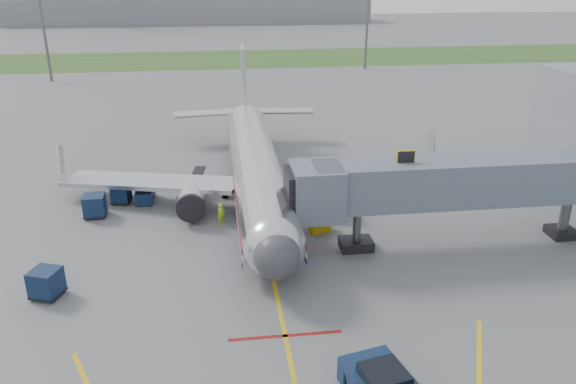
{
  "coord_description": "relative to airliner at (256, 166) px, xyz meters",
  "views": [
    {
      "loc": [
        -3.01,
        -28.11,
        17.95
      ],
      "look_at": [
        1.72,
        7.99,
        3.2
      ],
      "focal_mm": 35.0,
      "sensor_mm": 36.0,
      "label": 1
    }
  ],
  "objects": [
    {
      "name": "ground",
      "position": [
        -0.0,
        -15.25,
        -2.65
      ],
      "size": [
        400.0,
        400.0,
        0.0
      ],
      "primitive_type": "plane",
      "color": "#565659",
      "rests_on": "ground"
    },
    {
      "name": "grass_strip",
      "position": [
        -0.0,
        74.75,
        -2.64
      ],
      "size": [
        300.0,
        25.0,
        0.01
      ],
      "primitive_type": "cube",
      "color": "#2D4C1E",
      "rests_on": "ground"
    },
    {
      "name": "apron_markings",
      "position": [
        -0.0,
        -22.65,
        -2.64
      ],
      "size": [
        21.52,
        50.0,
        0.01
      ],
      "color": "gold",
      "rests_on": "ground"
    },
    {
      "name": "airliner",
      "position": [
        0.0,
        0.0,
        0.0
      ],
      "size": [
        32.1,
        35.67,
        10.25
      ],
      "color": "silver",
      "rests_on": "ground"
    },
    {
      "name": "jet_bridge",
      "position": [
        12.86,
        -10.25,
        1.82
      ],
      "size": [
        25.3,
        4.0,
        6.9
      ],
      "color": "slate",
      "rests_on": "ground"
    },
    {
      "name": "light_mast_left",
      "position": [
        -30.0,
        54.75,
        8.13
      ],
      "size": [
        2.0,
        0.44,
        20.4
      ],
      "color": "#595B60",
      "rests_on": "ground"
    },
    {
      "name": "light_mast_right",
      "position": [
        25.0,
        59.75,
        8.13
      ],
      "size": [
        2.0,
        0.44,
        20.4
      ],
      "color": "#595B60",
      "rests_on": "ground"
    },
    {
      "name": "distant_terminal",
      "position": [
        -10.0,
        154.75,
        1.35
      ],
      "size": [
        120.0,
        14.0,
        8.0
      ],
      "primitive_type": "cube",
      "color": "slate",
      "rests_on": "ground"
    },
    {
      "name": "baggage_tug",
      "position": [
        -9.1,
        0.19,
        -1.85
      ],
      "size": [
        1.4,
        2.6,
        1.8
      ],
      "color": "#0B1932",
      "rests_on": "ground"
    },
    {
      "name": "baggage_cart_a",
      "position": [
        -13.26,
        -13.69,
        -1.77
      ],
      "size": [
        2.04,
        2.04,
        1.72
      ],
      "color": "#0B1932",
      "rests_on": "ground"
    },
    {
      "name": "baggage_cart_b",
      "position": [
        -12.58,
        -2.44,
        -1.76
      ],
      "size": [
        1.64,
        1.64,
        1.73
      ],
      "color": "#0B1932",
      "rests_on": "ground"
    },
    {
      "name": "baggage_cart_c",
      "position": [
        -10.96,
        0.01,
        -1.87
      ],
      "size": [
        1.61,
        1.61,
        1.52
      ],
      "color": "#0B1932",
      "rests_on": "ground"
    },
    {
      "name": "belt_loader",
      "position": [
        -5.25,
        -0.09,
        -2.12
      ],
      "size": [
        2.39,
        4.48,
        2.11
      ],
      "color": "#0B1932",
      "rests_on": "ground"
    },
    {
      "name": "ground_power_cart",
      "position": [
        4.0,
        -7.25,
        -2.08
      ],
      "size": [
        1.66,
        1.33,
        1.15
      ],
      "color": "#C7970B",
      "rests_on": "ground"
    },
    {
      "name": "ramp_worker",
      "position": [
        -3.0,
        -5.09,
        -1.84
      ],
      "size": [
        0.7,
        0.63,
        1.61
      ],
      "primitive_type": "imported",
      "rotation": [
        0.0,
        0.0,
        0.53
      ],
      "color": "#A4DB19",
      "rests_on": "ground"
    }
  ]
}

